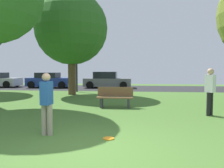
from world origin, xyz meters
name	(u,v)px	position (x,y,z in m)	size (l,w,h in m)	color
ground_plane	(88,150)	(0.00, 0.00, 0.00)	(44.00, 44.00, 0.00)	#47702D
road_strip	(125,88)	(0.00, 16.00, 0.00)	(44.00, 6.40, 0.01)	#28282B
oak_tree_left	(71,29)	(-3.34, 10.40, 4.41)	(4.84, 4.84, 6.85)	brown
person_thrower	(210,89)	(3.68, 4.03, 0.96)	(0.38, 0.39, 1.73)	black
person_bystander	(47,101)	(-1.28, 1.00, 0.88)	(0.30, 0.34, 1.60)	gray
frisbee_disc	(109,138)	(0.34, 0.84, 0.01)	(0.27, 0.27, 0.03)	orange
parked_car_blue	(50,81)	(-7.03, 15.79, 0.65)	(4.08, 1.94, 1.40)	#233893
parked_car_grey	(107,81)	(-1.68, 16.16, 0.67)	(4.26, 2.10, 1.48)	slate
park_bench	(115,97)	(0.06, 5.46, 0.46)	(1.60, 0.45, 0.90)	brown
street_lamp_post	(77,62)	(-3.49, 12.20, 2.25)	(0.14, 0.14, 4.50)	#2D2D33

